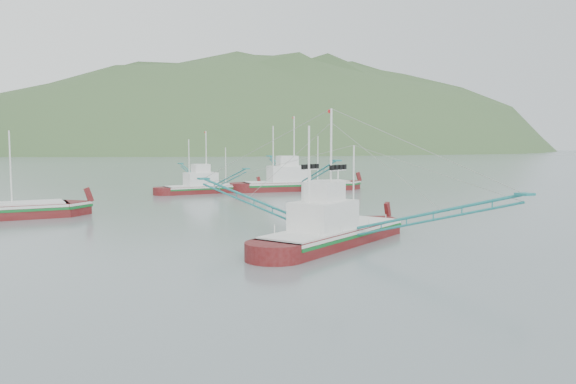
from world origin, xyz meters
TOP-DOWN VIEW (x-y plane):
  - ground at (0.00, 0.00)m, footprint 1200.00×1200.00m
  - main_boat at (0.67, 1.04)m, footprint 13.65×22.87m
  - bg_boat_far at (8.42, 43.22)m, footprint 12.66×22.84m
  - bg_boat_right at (21.15, 40.57)m, footprint 16.42×28.47m
  - headland_right at (240.00, 430.00)m, footprint 684.00×432.00m
  - ridge_distant at (30.00, 560.00)m, footprint 960.00×400.00m

SIDE VIEW (x-z plane):
  - ground at x=0.00m, z-range 0.00..0.00m
  - headland_right at x=240.00m, z-range -153.00..153.00m
  - ridge_distant at x=30.00m, z-range -120.00..120.00m
  - bg_boat_far at x=8.42m, z-range -3.35..5.89m
  - main_boat at x=0.67m, z-range -2.87..6.90m
  - bg_boat_right at x=21.15m, z-range -3.80..7.86m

